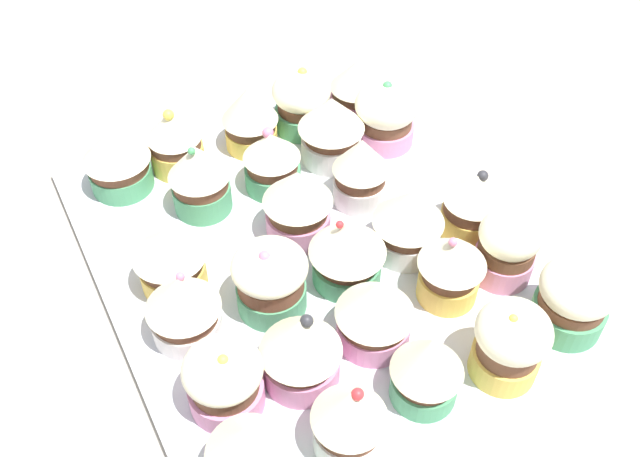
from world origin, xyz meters
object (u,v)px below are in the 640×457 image
(cupcake_5, at_px, (510,342))
(cupcake_12, at_px, (375,311))
(cupcake_8, at_px, (361,170))
(cupcake_15, at_px, (272,160))
(cupcake_1, at_px, (507,246))
(cupcake_21, at_px, (175,140))
(cupcake_16, at_px, (250,116))
(cupcake_7, at_px, (408,221))
(cupcake_14, at_px, (298,203))
(cupcake_3, at_px, (386,114))
(cupcake_23, at_px, (224,379))
(cupcake_9, at_px, (331,128))
(cupcake_20, at_px, (199,177))
(cupcake_22, at_px, (248,454))
(cupcake_0, at_px, (574,298))
(baking_tray, at_px, (320,255))
(cupcake_24, at_px, (183,306))
(cupcake_10, at_px, (302,101))
(cupcake_25, at_px, (170,257))
(cupcake_4, at_px, (357,87))
(cupcake_13, at_px, (347,251))
(cupcake_11, at_px, (431,365))
(cupcake_6, at_px, (451,266))
(cupcake_17, at_px, (349,419))
(cupcake_26, at_px, (116,158))
(cupcake_19, at_px, (270,279))
(cupcake_18, at_px, (301,349))

(cupcake_5, relative_size, cupcake_12, 1.07)
(cupcake_8, height_order, cupcake_15, cupcake_8)
(cupcake_1, height_order, cupcake_5, cupcake_5)
(cupcake_21, bearing_deg, cupcake_5, -158.17)
(cupcake_16, bearing_deg, cupcake_7, -162.70)
(cupcake_5, xyz_separation_m, cupcake_14, (0.21, 0.08, 0.00))
(cupcake_3, xyz_separation_m, cupcake_14, (-0.08, 0.14, 0.00))
(cupcake_23, bearing_deg, cupcake_9, -44.31)
(cupcake_20, distance_m, cupcake_21, 0.07)
(cupcake_16, height_order, cupcake_23, cupcake_16)
(cupcake_14, xyz_separation_m, cupcake_22, (-0.20, 0.14, -0.00))
(cupcake_0, relative_size, cupcake_5, 0.90)
(baking_tray, height_order, cupcake_15, cupcake_15)
(cupcake_15, relative_size, cupcake_24, 0.97)
(cupcake_1, distance_m, cupcake_10, 0.28)
(cupcake_14, bearing_deg, cupcake_25, 91.52)
(cupcake_24, bearing_deg, cupcake_5, -126.27)
(cupcake_4, distance_m, cupcake_25, 0.30)
(cupcake_23, bearing_deg, cupcake_1, -89.08)
(cupcake_13, distance_m, cupcake_24, 0.15)
(cupcake_5, xyz_separation_m, cupcake_15, (0.28, 0.07, -0.00))
(cupcake_10, xyz_separation_m, cupcake_11, (-0.34, 0.07, 0.00))
(cupcake_1, xyz_separation_m, cupcake_21, (0.27, 0.20, -0.00))
(baking_tray, bearing_deg, cupcake_8, -57.80)
(cupcake_25, bearing_deg, cupcake_14, -88.48)
(cupcake_6, bearing_deg, cupcake_0, -136.21)
(cupcake_6, height_order, cupcake_17, same)
(cupcake_24, relative_size, cupcake_26, 1.03)
(cupcake_3, height_order, cupcake_5, cupcake_5)
(cupcake_5, height_order, cupcake_10, cupcake_5)
(cupcake_19, bearing_deg, cupcake_22, 148.88)
(cupcake_13, bearing_deg, cupcake_5, -156.14)
(cupcake_0, relative_size, cupcake_12, 0.96)
(cupcake_8, relative_size, cupcake_9, 0.98)
(cupcake_1, height_order, cupcake_21, cupcake_21)
(cupcake_19, bearing_deg, cupcake_23, 134.04)
(cupcake_4, relative_size, cupcake_22, 0.93)
(cupcake_13, bearing_deg, cupcake_14, 10.12)
(cupcake_11, bearing_deg, cupcake_8, -16.68)
(cupcake_8, distance_m, cupcake_20, 0.15)
(cupcake_12, relative_size, cupcake_16, 0.97)
(cupcake_14, distance_m, cupcake_17, 0.22)
(cupcake_9, bearing_deg, cupcake_18, 146.17)
(cupcake_12, xyz_separation_m, cupcake_23, (0.00, 0.13, -0.00))
(cupcake_18, relative_size, cupcake_21, 1.05)
(cupcake_0, distance_m, cupcake_21, 0.41)
(baking_tray, height_order, cupcake_5, cupcake_5)
(cupcake_10, bearing_deg, cupcake_12, 164.63)
(cupcake_7, bearing_deg, cupcake_19, 90.18)
(cupcake_9, distance_m, cupcake_23, 0.30)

